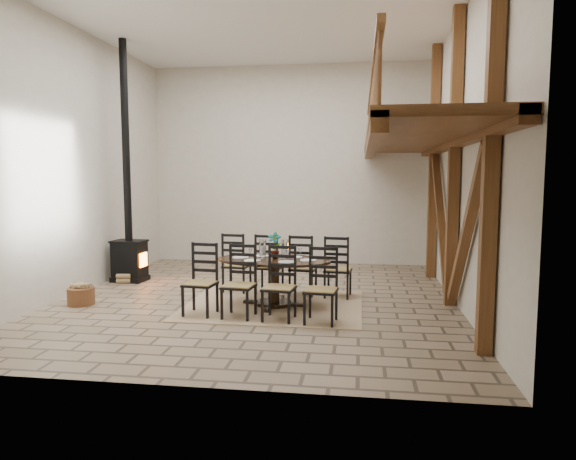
# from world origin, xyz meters

# --- Properties ---
(ground) EXTENTS (8.00, 8.00, 0.00)m
(ground) POSITION_xyz_m (0.00, 0.00, 0.00)
(ground) COLOR #8F785F
(ground) RESTS_ON ground
(room_shell) EXTENTS (7.02, 8.02, 5.01)m
(room_shell) POSITION_xyz_m (1.19, 0.00, 3.01)
(room_shell) COLOR beige
(room_shell) RESTS_ON ground
(rug) EXTENTS (3.00, 2.50, 0.02)m
(rug) POSITION_xyz_m (0.37, -0.51, 0.01)
(rug) COLOR tan
(rug) RESTS_ON ground
(dining_table) EXTENTS (2.64, 2.43, 1.27)m
(dining_table) POSITION_xyz_m (0.37, -0.51, 0.40)
(dining_table) COLOR black
(dining_table) RESTS_ON ground
(wood_stove) EXTENTS (0.71, 0.57, 5.00)m
(wood_stove) POSITION_xyz_m (-3.01, 1.14, 1.12)
(wood_stove) COLOR black
(wood_stove) RESTS_ON ground
(log_basket) EXTENTS (0.46, 0.46, 0.38)m
(log_basket) POSITION_xyz_m (-2.96, -0.89, 0.16)
(log_basket) COLOR brown
(log_basket) RESTS_ON ground
(log_stack) EXTENTS (0.31, 0.23, 0.20)m
(log_stack) POSITION_xyz_m (-3.04, 0.92, 0.10)
(log_stack) COLOR tan
(log_stack) RESTS_ON ground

